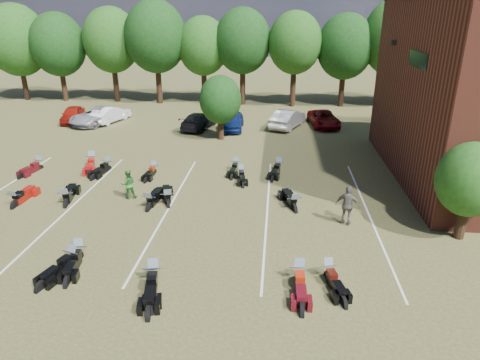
# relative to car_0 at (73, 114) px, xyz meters

# --- Properties ---
(ground) EXTENTS (160.00, 160.00, 0.00)m
(ground) POSITION_rel_car_0_xyz_m (15.98, -19.86, -0.69)
(ground) COLOR brown
(ground) RESTS_ON ground
(car_0) EXTENTS (2.42, 4.30, 1.38)m
(car_0) POSITION_rel_car_0_xyz_m (0.00, 0.00, 0.00)
(car_0) COLOR #9A180E
(car_0) RESTS_ON ground
(car_1) EXTENTS (2.69, 4.60, 1.43)m
(car_1) POSITION_rel_car_0_xyz_m (3.34, 0.28, 0.03)
(car_1) COLOR silver
(car_1) RESTS_ON ground
(car_2) EXTENTS (4.13, 5.81, 1.47)m
(car_2) POSITION_rel_car_0_xyz_m (2.46, -0.50, 0.04)
(car_2) COLOR #92939A
(car_2) RESTS_ON ground
(car_3) EXTENTS (2.85, 4.96, 1.35)m
(car_3) POSITION_rel_car_0_xyz_m (11.70, -1.28, -0.01)
(car_3) COLOR black
(car_3) RESTS_ON ground
(car_4) EXTENTS (1.83, 4.36, 1.47)m
(car_4) POSITION_rel_car_0_xyz_m (14.57, -1.33, 0.05)
(car_4) COLOR navy
(car_4) RESTS_ON ground
(car_5) EXTENTS (3.28, 5.04, 1.57)m
(car_5) POSITION_rel_car_0_xyz_m (19.20, -0.29, 0.09)
(car_5) COLOR #ACABA7
(car_5) RESTS_ON ground
(car_6) EXTENTS (2.79, 4.99, 1.32)m
(car_6) POSITION_rel_car_0_xyz_m (22.32, 0.47, -0.03)
(car_6) COLOR #610508
(car_6) RESTS_ON ground
(car_7) EXTENTS (3.04, 5.45, 1.49)m
(car_7) POSITION_rel_car_0_xyz_m (30.24, 0.06, 0.06)
(car_7) COLOR #35353A
(car_7) RESTS_ON ground
(person_green) EXTENTS (0.95, 0.85, 1.60)m
(person_green) POSITION_rel_car_0_xyz_m (10.58, -15.98, 0.11)
(person_green) COLOR #306F29
(person_green) RESTS_ON ground
(person_grey) EXTENTS (1.24, 0.85, 1.95)m
(person_grey) POSITION_rel_car_0_xyz_m (21.71, -18.02, 0.28)
(person_grey) COLOR #5D574F
(person_grey) RESTS_ON ground
(motorcycle_1) EXTENTS (1.07, 2.36, 1.27)m
(motorcycle_1) POSITION_rel_car_0_xyz_m (10.60, -22.15, -0.69)
(motorcycle_1) COLOR black
(motorcycle_1) RESTS_ON ground
(motorcycle_2) EXTENTS (1.20, 2.56, 1.37)m
(motorcycle_2) POSITION_rel_car_0_xyz_m (14.03, -23.45, -0.69)
(motorcycle_2) COLOR black
(motorcycle_2) RESTS_ON ground
(motorcycle_3) EXTENTS (1.29, 2.36, 1.26)m
(motorcycle_3) POSITION_rel_car_0_xyz_m (10.49, -22.56, -0.69)
(motorcycle_3) COLOR black
(motorcycle_3) RESTS_ON ground
(motorcycle_4) EXTENTS (1.18, 2.28, 1.22)m
(motorcycle_4) POSITION_rel_car_0_xyz_m (14.00, -23.38, -0.69)
(motorcycle_4) COLOR black
(motorcycle_4) RESTS_ON ground
(motorcycle_5) EXTENTS (1.17, 2.22, 1.18)m
(motorcycle_5) POSITION_rel_car_0_xyz_m (20.42, -22.57, -0.69)
(motorcycle_5) COLOR black
(motorcycle_5) RESTS_ON ground
(motorcycle_6) EXTENTS (0.79, 2.37, 1.31)m
(motorcycle_6) POSITION_rel_car_0_xyz_m (19.33, -22.87, -0.69)
(motorcycle_6) COLOR #4D0B13
(motorcycle_6) RESTS_ON ground
(motorcycle_7) EXTENTS (0.83, 2.47, 1.37)m
(motorcycle_7) POSITION_rel_car_0_xyz_m (5.12, -17.60, -0.69)
(motorcycle_7) COLOR maroon
(motorcycle_7) RESTS_ON ground
(motorcycle_9) EXTENTS (1.34, 2.64, 1.41)m
(motorcycle_9) POSITION_rel_car_0_xyz_m (7.65, -17.20, -0.69)
(motorcycle_9) COLOR black
(motorcycle_9) RESTS_ON ground
(motorcycle_10) EXTENTS (1.00, 2.54, 1.39)m
(motorcycle_10) POSITION_rel_car_0_xyz_m (12.03, -17.26, -0.69)
(motorcycle_10) COLOR black
(motorcycle_10) RESTS_ON ground
(motorcycle_11) EXTENTS (1.48, 2.53, 1.34)m
(motorcycle_11) POSITION_rel_car_0_xyz_m (12.88, -16.75, -0.69)
(motorcycle_11) COLOR black
(motorcycle_11) RESTS_ON ground
(motorcycle_12) EXTENTS (1.46, 2.58, 1.37)m
(motorcycle_12) POSITION_rel_car_0_xyz_m (19.33, -16.75, -0.69)
(motorcycle_12) COLOR black
(motorcycle_12) RESTS_ON ground
(motorcycle_14) EXTENTS (1.09, 2.29, 1.22)m
(motorcycle_14) POSITION_rel_car_0_xyz_m (3.43, -12.16, -0.69)
(motorcycle_14) COLOR #490A11
(motorcycle_14) RESTS_ON ground
(motorcycle_15) EXTENTS (1.49, 2.65, 1.41)m
(motorcycle_15) POSITION_rel_car_0_xyz_m (6.56, -11.32, -0.69)
(motorcycle_15) COLOR #9B0B0E
(motorcycle_15) RESTS_ON ground
(motorcycle_16) EXTENTS (1.10, 2.33, 1.25)m
(motorcycle_16) POSITION_rel_car_0_xyz_m (7.83, -11.96, -0.69)
(motorcycle_16) COLOR black
(motorcycle_16) RESTS_ON ground
(motorcycle_17) EXTENTS (0.76, 2.03, 1.11)m
(motorcycle_17) POSITION_rel_car_0_xyz_m (10.87, -12.23, -0.69)
(motorcycle_17) COLOR black
(motorcycle_17) RESTS_ON ground
(motorcycle_18) EXTENTS (0.81, 2.16, 1.18)m
(motorcycle_18) POSITION_rel_car_0_xyz_m (15.83, -11.19, -0.69)
(motorcycle_18) COLOR black
(motorcycle_18) RESTS_ON ground
(motorcycle_19) EXTENTS (0.95, 2.10, 1.13)m
(motorcycle_19) POSITION_rel_car_0_xyz_m (16.27, -12.43, -0.69)
(motorcycle_19) COLOR black
(motorcycle_19) RESTS_ON ground
(motorcycle_20) EXTENTS (1.16, 2.38, 1.27)m
(motorcycle_20) POSITION_rel_car_0_xyz_m (18.49, -11.20, -0.69)
(motorcycle_20) COLOR black
(motorcycle_20) RESTS_ON ground
(tree_line) EXTENTS (56.00, 6.00, 9.79)m
(tree_line) POSITION_rel_car_0_xyz_m (14.98, 9.14, 5.62)
(tree_line) COLOR black
(tree_line) RESTS_ON ground
(young_tree_near_building) EXTENTS (2.80, 2.80, 4.16)m
(young_tree_near_building) POSITION_rel_car_0_xyz_m (26.48, -18.86, 2.06)
(young_tree_near_building) COLOR black
(young_tree_near_building) RESTS_ON ground
(young_tree_midfield) EXTENTS (3.20, 3.20, 4.70)m
(young_tree_midfield) POSITION_rel_car_0_xyz_m (13.98, -4.36, 2.40)
(young_tree_midfield) COLOR black
(young_tree_midfield) RESTS_ON ground
(parking_lines) EXTENTS (20.10, 14.00, 0.01)m
(parking_lines) POSITION_rel_car_0_xyz_m (12.98, -16.86, -0.68)
(parking_lines) COLOR silver
(parking_lines) RESTS_ON ground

